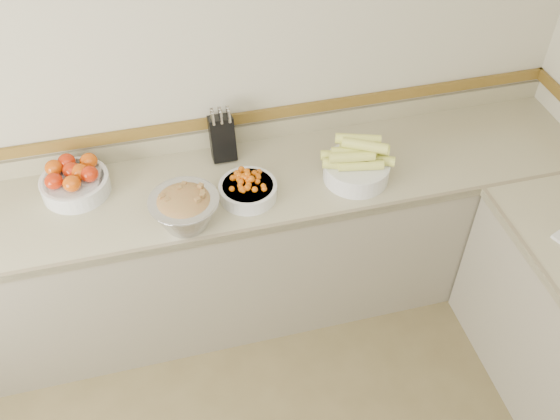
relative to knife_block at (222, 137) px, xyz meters
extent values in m
plane|color=#B9B298|center=(-0.20, 0.10, 0.28)|extent=(4.00, 0.00, 4.00)
cube|color=tan|center=(-0.20, -0.22, -0.14)|extent=(4.00, 0.65, 0.04)
cube|color=gray|center=(-0.20, -0.22, -0.59)|extent=(4.00, 0.63, 0.86)
cube|color=#786B50|center=(-0.20, -0.54, -0.14)|extent=(4.00, 0.02, 0.04)
cube|color=tan|center=(-0.20, 0.09, -0.07)|extent=(4.00, 0.02, 0.10)
cube|color=brown|center=(-0.20, 0.09, 0.03)|extent=(4.00, 0.02, 0.06)
cube|color=black|center=(0.00, 0.00, -0.01)|extent=(0.12, 0.15, 0.24)
cylinder|color=silver|center=(-0.04, -0.03, 0.13)|extent=(0.02, 0.03, 0.06)
cylinder|color=silver|center=(0.00, -0.03, 0.13)|extent=(0.02, 0.03, 0.06)
cylinder|color=silver|center=(0.04, -0.03, 0.13)|extent=(0.02, 0.03, 0.06)
cylinder|color=silver|center=(-0.04, 0.00, 0.13)|extent=(0.02, 0.03, 0.06)
cylinder|color=silver|center=(0.00, 0.00, 0.13)|extent=(0.02, 0.03, 0.06)
cylinder|color=silver|center=(0.04, 0.00, 0.13)|extent=(0.02, 0.03, 0.06)
cylinder|color=silver|center=(-0.04, 0.02, 0.13)|extent=(0.02, 0.03, 0.06)
cylinder|color=silver|center=(0.00, 0.02, 0.13)|extent=(0.02, 0.03, 0.06)
cylinder|color=silver|center=(0.04, 0.02, 0.13)|extent=(0.02, 0.03, 0.06)
cylinder|color=silver|center=(-0.73, -0.09, -0.08)|extent=(0.32, 0.32, 0.09)
torus|color=silver|center=(-0.73, -0.09, -0.04)|extent=(0.32, 0.32, 0.01)
cylinder|color=white|center=(-0.73, -0.09, -0.04)|extent=(0.28, 0.28, 0.01)
ellipsoid|color=#AD2006|center=(-0.81, -0.13, 0.00)|extent=(0.08, 0.08, 0.07)
ellipsoid|color=#BD4406|center=(-0.73, -0.17, 0.00)|extent=(0.08, 0.08, 0.07)
ellipsoid|color=#AD2006|center=(-0.65, -0.12, 0.00)|extent=(0.08, 0.08, 0.07)
ellipsoid|color=#BD4406|center=(-0.81, -0.04, 0.00)|extent=(0.08, 0.08, 0.07)
ellipsoid|color=#AD2006|center=(-0.73, -0.08, 0.00)|extent=(0.08, 0.08, 0.07)
ellipsoid|color=#BD4406|center=(-0.65, -0.03, 0.00)|extent=(0.08, 0.08, 0.07)
ellipsoid|color=#AD2006|center=(-0.75, -0.01, 0.00)|extent=(0.08, 0.08, 0.07)
ellipsoid|color=#BD4406|center=(-0.69, -0.10, 0.00)|extent=(0.08, 0.08, 0.07)
cylinder|color=silver|center=(0.06, -0.32, -0.08)|extent=(0.27, 0.27, 0.07)
torus|color=silver|center=(0.06, -0.32, -0.05)|extent=(0.28, 0.28, 0.01)
cylinder|color=white|center=(0.06, -0.32, -0.05)|extent=(0.24, 0.24, 0.01)
sphere|color=#C45306|center=(0.11, -0.33, -0.01)|extent=(0.03, 0.03, 0.03)
sphere|color=#C45306|center=(0.03, -0.26, -0.02)|extent=(0.03, 0.03, 0.03)
sphere|color=#C45306|center=(0.14, -0.34, -0.02)|extent=(0.03, 0.03, 0.03)
sphere|color=#C45306|center=(0.08, -0.32, -0.01)|extent=(0.03, 0.03, 0.03)
sphere|color=#C45306|center=(-0.02, -0.36, -0.02)|extent=(0.03, 0.03, 0.03)
sphere|color=#C45306|center=(0.06, -0.26, -0.01)|extent=(0.03, 0.03, 0.03)
sphere|color=#C45306|center=(0.02, -0.31, -0.01)|extent=(0.03, 0.03, 0.03)
sphere|color=#C45306|center=(0.02, -0.33, -0.01)|extent=(0.03, 0.03, 0.03)
sphere|color=#C45306|center=(0.06, -0.34, 0.00)|extent=(0.03, 0.03, 0.03)
sphere|color=#C45306|center=(0.01, -0.33, -0.01)|extent=(0.03, 0.03, 0.03)
sphere|color=#C45306|center=(0.00, -0.34, -0.01)|extent=(0.03, 0.03, 0.03)
sphere|color=#C45306|center=(0.10, -0.35, -0.01)|extent=(0.03, 0.03, 0.03)
sphere|color=#C45306|center=(0.06, -0.33, 0.02)|extent=(0.03, 0.03, 0.03)
sphere|color=#C45306|center=(0.08, -0.24, -0.02)|extent=(0.03, 0.03, 0.03)
sphere|color=#C45306|center=(0.13, -0.38, -0.03)|extent=(0.03, 0.03, 0.03)
sphere|color=#C45306|center=(0.08, -0.38, -0.01)|extent=(0.03, 0.03, 0.03)
sphere|color=#C45306|center=(0.06, -0.33, 0.02)|extent=(0.03, 0.03, 0.03)
sphere|color=#C45306|center=(0.01, -0.28, -0.01)|extent=(0.03, 0.03, 0.03)
sphere|color=#C45306|center=(0.03, -0.31, 0.00)|extent=(0.03, 0.03, 0.03)
sphere|color=#C45306|center=(0.06, -0.32, 0.01)|extent=(0.03, 0.03, 0.03)
sphere|color=#C45306|center=(0.08, -0.39, -0.02)|extent=(0.03, 0.03, 0.03)
sphere|color=#C45306|center=(0.00, -0.32, -0.02)|extent=(0.03, 0.03, 0.03)
sphere|color=#C45306|center=(0.05, -0.25, -0.01)|extent=(0.03, 0.03, 0.03)
sphere|color=#C45306|center=(0.09, -0.40, -0.02)|extent=(0.03, 0.03, 0.03)
sphere|color=#C45306|center=(0.04, -0.25, -0.02)|extent=(0.03, 0.03, 0.03)
sphere|color=#C45306|center=(0.09, -0.30, 0.00)|extent=(0.03, 0.03, 0.03)
sphere|color=#C45306|center=(0.02, -0.36, 0.00)|extent=(0.03, 0.03, 0.03)
sphere|color=#C45306|center=(0.07, -0.31, 0.00)|extent=(0.03, 0.03, 0.03)
sphere|color=#C45306|center=(0.02, -0.38, -0.01)|extent=(0.03, 0.03, 0.03)
sphere|color=#C45306|center=(0.09, -0.34, -0.01)|extent=(0.03, 0.03, 0.03)
sphere|color=#C45306|center=(0.01, -0.31, -0.01)|extent=(0.03, 0.03, 0.03)
sphere|color=#C45306|center=(-0.01, -0.27, -0.02)|extent=(0.03, 0.03, 0.03)
sphere|color=#C45306|center=(0.10, -0.35, -0.01)|extent=(0.03, 0.03, 0.03)
sphere|color=#C45306|center=(0.03, -0.30, 0.00)|extent=(0.03, 0.03, 0.03)
sphere|color=#C45306|center=(0.06, -0.39, -0.02)|extent=(0.03, 0.03, 0.03)
sphere|color=#C45306|center=(-0.01, -0.31, -0.01)|extent=(0.03, 0.03, 0.03)
cylinder|color=silver|center=(0.59, -0.32, -0.07)|extent=(0.32, 0.32, 0.10)
torus|color=silver|center=(0.59, -0.32, -0.03)|extent=(0.32, 0.32, 0.01)
cylinder|color=#CCD056|center=(0.52, -0.35, 0.00)|extent=(0.22, 0.11, 0.05)
cylinder|color=#CCD056|center=(0.59, -0.37, 0.00)|extent=(0.22, 0.09, 0.05)
cylinder|color=#CCD056|center=(0.66, -0.34, 0.00)|extent=(0.21, 0.14, 0.05)
cylinder|color=#CCD056|center=(0.53, -0.28, 0.00)|extent=(0.22, 0.10, 0.05)
cylinder|color=#CCD056|center=(0.63, -0.27, 0.00)|extent=(0.21, 0.15, 0.05)
cylinder|color=#CCD056|center=(0.57, -0.32, 0.05)|extent=(0.22, 0.09, 0.05)
cylinder|color=#CCD056|center=(0.64, -0.31, 0.05)|extent=(0.21, 0.13, 0.05)
cylinder|color=#CCD056|center=(0.60, -0.29, 0.09)|extent=(0.22, 0.11, 0.05)
cylinder|color=#CCD056|center=(0.55, -0.36, 0.05)|extent=(0.22, 0.08, 0.05)
cylinder|color=#CCD056|center=(0.61, -0.35, 0.09)|extent=(0.21, 0.15, 0.05)
cylinder|color=#B2B2BA|center=(-0.25, -0.43, -0.04)|extent=(0.31, 0.31, 0.15)
torus|color=#B2B2BA|center=(-0.25, -0.43, 0.02)|extent=(0.32, 0.32, 0.01)
ellipsoid|color=#A11212|center=(-0.25, -0.43, 0.01)|extent=(0.26, 0.26, 0.08)
cube|color=#A11212|center=(-0.17, -0.38, 0.05)|extent=(0.03, 0.03, 0.02)
cube|color=#6EA650|center=(-0.27, -0.40, 0.03)|extent=(0.03, 0.03, 0.02)
cube|color=#A11212|center=(-0.26, -0.37, 0.04)|extent=(0.02, 0.02, 0.02)
cube|color=#6EA650|center=(-0.16, -0.42, 0.04)|extent=(0.03, 0.03, 0.02)
cube|color=#A11212|center=(-0.17, -0.45, 0.05)|extent=(0.03, 0.03, 0.02)
cube|color=#6EA650|center=(-0.25, -0.44, 0.04)|extent=(0.03, 0.03, 0.02)
cube|color=#A11212|center=(-0.30, -0.38, 0.03)|extent=(0.03, 0.03, 0.02)
cube|color=#6EA650|center=(-0.19, -0.47, 0.05)|extent=(0.03, 0.03, 0.02)
cube|color=#A11212|center=(-0.25, -0.44, 0.03)|extent=(0.03, 0.03, 0.02)
cube|color=#6EA650|center=(-0.26, -0.42, 0.03)|extent=(0.02, 0.02, 0.02)
cube|color=#A11212|center=(-0.32, -0.43, 0.04)|extent=(0.02, 0.02, 0.02)
cube|color=#6EA650|center=(-0.34, -0.40, 0.04)|extent=(0.03, 0.03, 0.02)
cube|color=#A11212|center=(-0.23, -0.34, 0.03)|extent=(0.03, 0.03, 0.02)
cube|color=#6EA650|center=(-0.20, -0.43, 0.03)|extent=(0.03, 0.03, 0.02)
camera|label=1|loc=(-0.33, -2.44, 1.91)|focal=40.00mm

